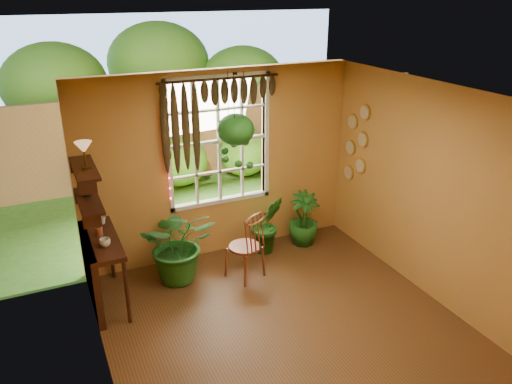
{
  "coord_description": "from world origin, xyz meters",
  "views": [
    {
      "loc": [
        -2.32,
        -4.03,
        3.7
      ],
      "look_at": [
        0.06,
        1.15,
        1.35
      ],
      "focal_mm": 35.0,
      "sensor_mm": 36.0,
      "label": 1
    }
  ],
  "objects_px": {
    "counter_ledge": "(95,265)",
    "potted_plant_left": "(179,244)",
    "hanging_basket": "(236,132)",
    "windsor_chair": "(247,255)",
    "potted_plant_mid": "(267,224)"
  },
  "relations": [
    {
      "from": "counter_ledge",
      "to": "windsor_chair",
      "type": "relative_size",
      "value": 1.04
    },
    {
      "from": "counter_ledge",
      "to": "potted_plant_mid",
      "type": "bearing_deg",
      "value": 7.53
    },
    {
      "from": "windsor_chair",
      "to": "potted_plant_mid",
      "type": "relative_size",
      "value": 1.3
    },
    {
      "from": "potted_plant_left",
      "to": "hanging_basket",
      "type": "height_order",
      "value": "hanging_basket"
    },
    {
      "from": "potted_plant_mid",
      "to": "potted_plant_left",
      "type": "bearing_deg",
      "value": -171.45
    },
    {
      "from": "counter_ledge",
      "to": "potted_plant_left",
      "type": "height_order",
      "value": "potted_plant_left"
    },
    {
      "from": "counter_ledge",
      "to": "potted_plant_mid",
      "type": "relative_size",
      "value": 1.35
    },
    {
      "from": "counter_ledge",
      "to": "hanging_basket",
      "type": "relative_size",
      "value": 0.92
    },
    {
      "from": "counter_ledge",
      "to": "potted_plant_left",
      "type": "bearing_deg",
      "value": 6.22
    },
    {
      "from": "potted_plant_left",
      "to": "hanging_basket",
      "type": "distance_m",
      "value": 1.66
    },
    {
      "from": "counter_ledge",
      "to": "potted_plant_mid",
      "type": "xyz_separation_m",
      "value": [
        2.51,
        0.33,
        -0.11
      ]
    },
    {
      "from": "potted_plant_left",
      "to": "potted_plant_mid",
      "type": "height_order",
      "value": "potted_plant_left"
    },
    {
      "from": "windsor_chair",
      "to": "hanging_basket",
      "type": "relative_size",
      "value": 0.88
    },
    {
      "from": "windsor_chair",
      "to": "hanging_basket",
      "type": "height_order",
      "value": "hanging_basket"
    },
    {
      "from": "windsor_chair",
      "to": "potted_plant_mid",
      "type": "xyz_separation_m",
      "value": [
        0.57,
        0.54,
        0.11
      ]
    }
  ]
}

